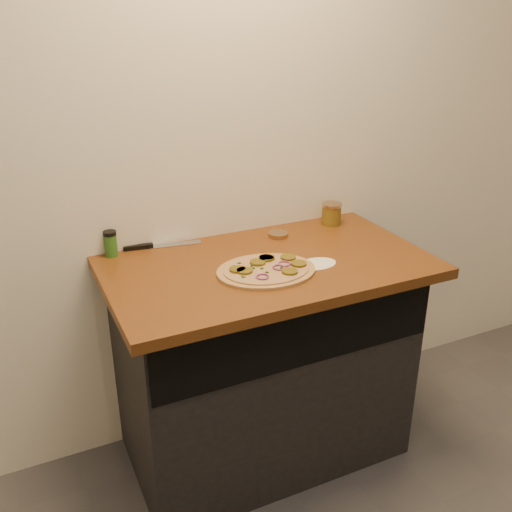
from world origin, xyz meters
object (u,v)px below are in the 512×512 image
pizza (267,270)px  chefs_knife (156,246)px  spice_shaker (111,244)px  salsa_jar (331,214)px

pizza → chefs_knife: 0.49m
chefs_knife → spice_shaker: (-0.17, -0.01, 0.04)m
pizza → salsa_jar: size_ratio=4.13×
pizza → spice_shaker: (-0.47, 0.38, 0.04)m
pizza → chefs_knife: (-0.29, 0.39, -0.00)m
salsa_jar → spice_shaker: 0.94m
salsa_jar → spice_shaker: bearing=176.4°
salsa_jar → pizza: bearing=-145.6°
chefs_knife → salsa_jar: 0.77m
pizza → chefs_knife: pizza is taller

